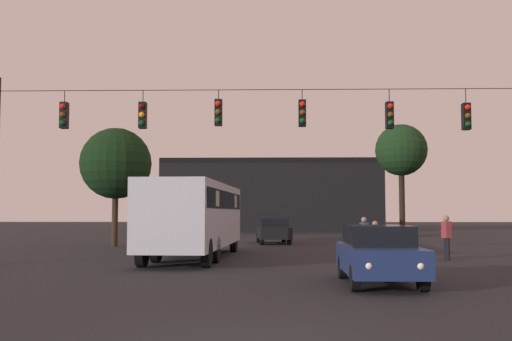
% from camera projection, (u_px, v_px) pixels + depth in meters
% --- Properties ---
extents(ground_plane, '(168.00, 168.00, 0.00)m').
position_uv_depth(ground_plane, '(267.00, 246.00, 33.00)').
color(ground_plane, black).
rests_on(ground_plane, ground).
extents(overhead_signal_span, '(19.79, 0.44, 6.77)m').
position_uv_depth(overhead_signal_span, '(264.00, 149.00, 21.47)').
color(overhead_signal_span, black).
rests_on(overhead_signal_span, ground).
extents(city_bus, '(3.05, 11.11, 3.00)m').
position_uv_depth(city_bus, '(196.00, 212.00, 24.57)').
color(city_bus, '#B7BCC6').
rests_on(city_bus, ground).
extents(car_near_right, '(1.86, 4.36, 1.52)m').
position_uv_depth(car_near_right, '(379.00, 253.00, 15.61)').
color(car_near_right, navy).
rests_on(car_near_right, ground).
extents(car_far_left, '(2.19, 4.46, 1.52)m').
position_uv_depth(car_far_left, '(273.00, 230.00, 36.00)').
color(car_far_left, black).
rests_on(car_far_left, ground).
extents(pedestrian_crossing_left, '(0.34, 0.42, 1.67)m').
position_uv_depth(pedestrian_crossing_left, '(364.00, 235.00, 24.18)').
color(pedestrian_crossing_left, black).
rests_on(pedestrian_crossing_left, ground).
extents(pedestrian_crossing_center, '(0.33, 0.41, 1.74)m').
position_uv_depth(pedestrian_crossing_center, '(446.00, 235.00, 23.42)').
color(pedestrian_crossing_center, black).
rests_on(pedestrian_crossing_center, ground).
extents(pedestrian_crossing_right, '(0.31, 0.40, 1.55)m').
position_uv_depth(pedestrian_crossing_right, '(375.00, 240.00, 21.88)').
color(pedestrian_crossing_right, black).
rests_on(pedestrian_crossing_right, ground).
extents(corner_building, '(21.08, 10.15, 6.98)m').
position_uv_depth(corner_building, '(271.00, 196.00, 60.95)').
color(corner_building, black).
rests_on(corner_building, ground).
extents(tree_left_silhouette, '(3.92, 3.92, 6.51)m').
position_uv_depth(tree_left_silhouette, '(116.00, 164.00, 33.09)').
color(tree_left_silhouette, '#2D2116').
rests_on(tree_left_silhouette, ground).
extents(tree_behind_building, '(4.01, 4.01, 8.71)m').
position_uv_depth(tree_behind_building, '(401.00, 151.00, 46.72)').
color(tree_behind_building, black).
rests_on(tree_behind_building, ground).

